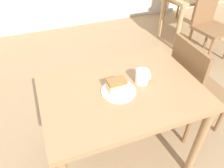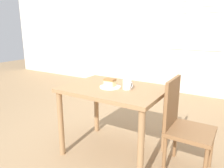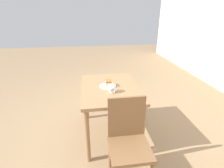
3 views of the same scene
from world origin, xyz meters
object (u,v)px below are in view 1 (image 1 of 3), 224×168
at_px(plate, 119,91).
at_px(cake_slice, 117,85).
at_px(dining_table_near, 121,101).
at_px(chair_near_window, 193,87).
at_px(dining_table_far, 198,3).
at_px(chair_far_corner, 210,22).
at_px(coffee_mug, 143,77).

relative_size(plate, cake_slice, 1.92).
bearing_deg(dining_table_near, plate, -137.75).
height_order(chair_near_window, plate, chair_near_window).
relative_size(dining_table_far, chair_far_corner, 1.07).
bearing_deg(chair_near_window, dining_table_far, -38.30).
bearing_deg(dining_table_near, dining_table_far, 40.04).
distance_m(chair_near_window, coffee_mug, 0.66).
distance_m(dining_table_far, coffee_mug, 2.40).
xyz_separation_m(cake_slice, coffee_mug, (0.20, 0.03, -0.00)).
bearing_deg(plate, chair_near_window, 9.38).
distance_m(chair_near_window, cake_slice, 0.84).
height_order(dining_table_far, cake_slice, cake_slice).
xyz_separation_m(chair_far_corner, coffee_mug, (-1.60, -1.12, 0.33)).
relative_size(dining_table_far, chair_near_window, 1.07).
relative_size(cake_slice, coffee_mug, 1.20).
distance_m(dining_table_near, chair_far_corner, 2.10).
bearing_deg(dining_table_far, plate, -139.92).
distance_m(dining_table_near, plate, 0.13).
distance_m(chair_near_window, chair_far_corner, 1.47).
bearing_deg(cake_slice, chair_far_corner, 32.57).
bearing_deg(dining_table_near, cake_slice, -157.01).
bearing_deg(coffee_mug, plate, -169.15).
xyz_separation_m(dining_table_far, chair_far_corner, (-0.16, -0.48, -0.08)).
relative_size(plate, coffee_mug, 2.31).
bearing_deg(chair_far_corner, cake_slice, -155.94).
relative_size(chair_near_window, cake_slice, 7.94).
bearing_deg(coffee_mug, chair_near_window, 8.89).
xyz_separation_m(dining_table_near, dining_table_far, (1.92, 1.62, -0.08)).
bearing_deg(dining_table_far, chair_near_window, -128.30).
bearing_deg(dining_table_far, chair_far_corner, -108.46).
distance_m(chair_far_corner, cake_slice, 2.16).
bearing_deg(coffee_mug, dining_table_far, 42.31).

